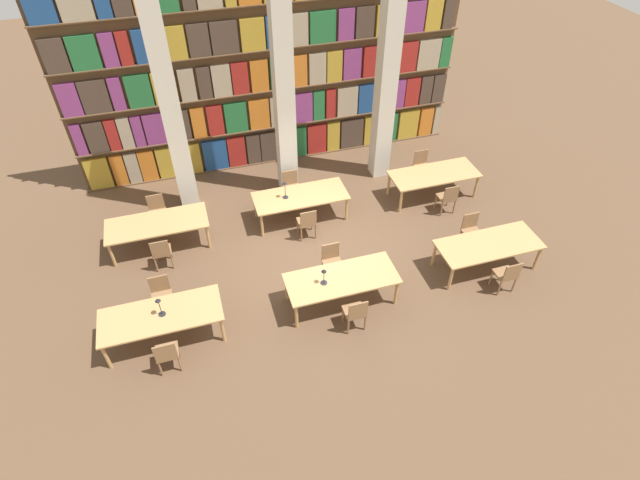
# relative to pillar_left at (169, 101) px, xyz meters

# --- Properties ---
(ground_plane) EXTENTS (40.00, 40.00, 0.00)m
(ground_plane) POSITION_rel_pillar_left_xyz_m (2.67, -2.86, -3.00)
(ground_plane) COLOR brown
(bookshelf_bank) EXTENTS (10.65, 0.35, 5.50)m
(bookshelf_bank) POSITION_rel_pillar_left_xyz_m (2.67, 1.55, -0.37)
(bookshelf_bank) COLOR brown
(bookshelf_bank) RESTS_ON ground_plane
(pillar_left) EXTENTS (0.46, 0.46, 6.00)m
(pillar_left) POSITION_rel_pillar_left_xyz_m (0.00, 0.00, 0.00)
(pillar_left) COLOR beige
(pillar_left) RESTS_ON ground_plane
(pillar_center) EXTENTS (0.46, 0.46, 6.00)m
(pillar_center) POSITION_rel_pillar_left_xyz_m (2.67, 0.00, 0.00)
(pillar_center) COLOR beige
(pillar_center) RESTS_ON ground_plane
(pillar_right) EXTENTS (0.46, 0.46, 6.00)m
(pillar_right) POSITION_rel_pillar_left_xyz_m (5.33, 0.00, 0.00)
(pillar_right) COLOR beige
(pillar_right) RESTS_ON ground_plane
(reading_table_0) EXTENTS (2.35, 0.96, 0.72)m
(reading_table_0) POSITION_rel_pillar_left_xyz_m (-0.93, -4.23, -2.34)
(reading_table_0) COLOR tan
(reading_table_0) RESTS_ON ground_plane
(chair_0) EXTENTS (0.42, 0.40, 0.89)m
(chair_0) POSITION_rel_pillar_left_xyz_m (-0.91, -4.99, -2.52)
(chair_0) COLOR olive
(chair_0) RESTS_ON ground_plane
(chair_1) EXTENTS (0.42, 0.40, 0.89)m
(chair_1) POSITION_rel_pillar_left_xyz_m (-0.91, -3.46, -2.52)
(chair_1) COLOR olive
(chair_1) RESTS_ON ground_plane
(desk_lamp_0) EXTENTS (0.14, 0.14, 0.46)m
(desk_lamp_0) POSITION_rel_pillar_left_xyz_m (-0.89, -4.23, -1.97)
(desk_lamp_0) COLOR #232328
(desk_lamp_0) RESTS_ON reading_table_0
(reading_table_1) EXTENTS (2.35, 0.96, 0.72)m
(reading_table_1) POSITION_rel_pillar_left_xyz_m (2.73, -4.32, -2.34)
(reading_table_1) COLOR tan
(reading_table_1) RESTS_ON ground_plane
(chair_2) EXTENTS (0.42, 0.40, 0.89)m
(chair_2) POSITION_rel_pillar_left_xyz_m (2.77, -5.09, -2.52)
(chair_2) COLOR olive
(chair_2) RESTS_ON ground_plane
(chair_3) EXTENTS (0.42, 0.40, 0.89)m
(chair_3) POSITION_rel_pillar_left_xyz_m (2.77, -3.56, -2.52)
(chair_3) COLOR olive
(chair_3) RESTS_ON ground_plane
(desk_lamp_1) EXTENTS (0.14, 0.14, 0.40)m
(desk_lamp_1) POSITION_rel_pillar_left_xyz_m (2.34, -4.35, -2.01)
(desk_lamp_1) COLOR #232328
(desk_lamp_1) RESTS_ON reading_table_1
(reading_table_2) EXTENTS (2.35, 0.96, 0.72)m
(reading_table_2) POSITION_rel_pillar_left_xyz_m (6.22, -4.29, -2.34)
(reading_table_2) COLOR tan
(reading_table_2) RESTS_ON ground_plane
(chair_4) EXTENTS (0.42, 0.40, 0.89)m
(chair_4) POSITION_rel_pillar_left_xyz_m (6.26, -5.06, -2.52)
(chair_4) COLOR olive
(chair_4) RESTS_ON ground_plane
(chair_5) EXTENTS (0.42, 0.40, 0.89)m
(chair_5) POSITION_rel_pillar_left_xyz_m (6.26, -3.53, -2.52)
(chair_5) COLOR olive
(chair_5) RESTS_ON ground_plane
(reading_table_3) EXTENTS (2.35, 0.96, 0.72)m
(reading_table_3) POSITION_rel_pillar_left_xyz_m (-0.84, -1.39, -2.34)
(reading_table_3) COLOR tan
(reading_table_3) RESTS_ON ground_plane
(chair_6) EXTENTS (0.42, 0.40, 0.89)m
(chair_6) POSITION_rel_pillar_left_xyz_m (-0.83, -2.15, -2.52)
(chair_6) COLOR olive
(chair_6) RESTS_ON ground_plane
(chair_7) EXTENTS (0.42, 0.40, 0.89)m
(chair_7) POSITION_rel_pillar_left_xyz_m (-0.83, -0.62, -2.52)
(chair_7) COLOR olive
(chair_7) RESTS_ON ground_plane
(reading_table_4) EXTENTS (2.35, 0.96, 0.72)m
(reading_table_4) POSITION_rel_pillar_left_xyz_m (2.66, -1.35, -2.34)
(reading_table_4) COLOR tan
(reading_table_4) RESTS_ON ground_plane
(chair_8) EXTENTS (0.42, 0.40, 0.89)m
(chair_8) POSITION_rel_pillar_left_xyz_m (2.61, -2.11, -2.52)
(chair_8) COLOR olive
(chair_8) RESTS_ON ground_plane
(chair_9) EXTENTS (0.42, 0.40, 0.89)m
(chair_9) POSITION_rel_pillar_left_xyz_m (2.61, -0.58, -2.52)
(chair_9) COLOR olive
(chair_9) RESTS_ON ground_plane
(desk_lamp_2) EXTENTS (0.14, 0.14, 0.48)m
(desk_lamp_2) POSITION_rel_pillar_left_xyz_m (2.28, -1.33, -1.95)
(desk_lamp_2) COLOR #232328
(desk_lamp_2) RESTS_ON reading_table_4
(reading_table_5) EXTENTS (2.35, 0.96, 0.72)m
(reading_table_5) POSITION_rel_pillar_left_xyz_m (6.29, -1.45, -2.34)
(reading_table_5) COLOR tan
(reading_table_5) RESTS_ON ground_plane
(chair_10) EXTENTS (0.42, 0.40, 0.89)m
(chair_10) POSITION_rel_pillar_left_xyz_m (6.32, -2.22, -2.52)
(chair_10) COLOR olive
(chair_10) RESTS_ON ground_plane
(chair_11) EXTENTS (0.42, 0.40, 0.89)m
(chair_11) POSITION_rel_pillar_left_xyz_m (6.32, -0.69, -2.52)
(chair_11) COLOR olive
(chair_11) RESTS_ON ground_plane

